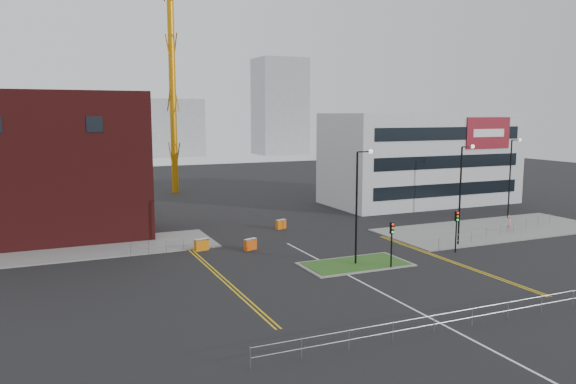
% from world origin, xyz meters
% --- Properties ---
extents(ground, '(200.00, 200.00, 0.00)m').
position_xyz_m(ground, '(0.00, 0.00, 0.00)').
color(ground, black).
rests_on(ground, ground).
extents(pavement_left, '(28.00, 8.00, 0.12)m').
position_xyz_m(pavement_left, '(-20.00, 22.00, 0.06)').
color(pavement_left, slate).
rests_on(pavement_left, ground).
extents(pavement_right, '(24.00, 10.00, 0.12)m').
position_xyz_m(pavement_right, '(22.00, 14.00, 0.06)').
color(pavement_right, slate).
rests_on(pavement_right, ground).
extents(island_kerb, '(8.60, 4.60, 0.08)m').
position_xyz_m(island_kerb, '(2.00, 8.00, 0.04)').
color(island_kerb, slate).
rests_on(island_kerb, ground).
extents(grass_island, '(8.00, 4.00, 0.12)m').
position_xyz_m(grass_island, '(2.00, 8.00, 0.06)').
color(grass_island, '#1D4918').
rests_on(grass_island, ground).
extents(brick_building, '(24.20, 10.07, 14.24)m').
position_xyz_m(brick_building, '(-22.97, 28.00, 6.85)').
color(brick_building, '#4E1313').
rests_on(brick_building, ground).
extents(office_block, '(25.00, 12.20, 12.00)m').
position_xyz_m(office_block, '(26.01, 31.97, 6.00)').
color(office_block, silver).
rests_on(office_block, ground).
extents(tower_crane, '(53.00, 2.77, 37.78)m').
position_xyz_m(tower_crane, '(3.82, 55.19, 26.09)').
color(tower_crane, '#B9750A').
rests_on(tower_crane, ground).
extents(streetlamp_island, '(1.46, 0.36, 9.18)m').
position_xyz_m(streetlamp_island, '(2.22, 8.00, 5.41)').
color(streetlamp_island, black).
rests_on(streetlamp_island, ground).
extents(streetlamp_right_near, '(1.46, 0.36, 9.18)m').
position_xyz_m(streetlamp_right_near, '(14.22, 10.00, 5.41)').
color(streetlamp_right_near, black).
rests_on(streetlamp_right_near, ground).
extents(streetlamp_right_far, '(1.46, 0.36, 9.18)m').
position_xyz_m(streetlamp_right_far, '(28.22, 18.00, 5.41)').
color(streetlamp_right_far, black).
rests_on(streetlamp_right_far, ground).
extents(traffic_light_island, '(0.28, 0.33, 3.65)m').
position_xyz_m(traffic_light_island, '(4.00, 5.98, 2.57)').
color(traffic_light_island, black).
rests_on(traffic_light_island, ground).
extents(traffic_light_right, '(0.28, 0.33, 3.65)m').
position_xyz_m(traffic_light_right, '(12.00, 7.98, 2.57)').
color(traffic_light_right, black).
rests_on(traffic_light_right, ground).
extents(railing_front, '(24.05, 0.05, 1.10)m').
position_xyz_m(railing_front, '(0.00, -6.00, 0.78)').
color(railing_front, gray).
rests_on(railing_front, ground).
extents(railing_left, '(6.05, 0.05, 1.10)m').
position_xyz_m(railing_left, '(-11.00, 18.00, 0.74)').
color(railing_left, gray).
rests_on(railing_left, ground).
extents(railing_right, '(19.05, 5.05, 1.10)m').
position_xyz_m(railing_right, '(20.50, 11.50, 0.78)').
color(railing_right, gray).
rests_on(railing_right, ground).
extents(centre_line, '(0.15, 30.00, 0.01)m').
position_xyz_m(centre_line, '(0.00, 2.00, 0.01)').
color(centre_line, silver).
rests_on(centre_line, ground).
extents(yellow_left_a, '(0.12, 24.00, 0.01)m').
position_xyz_m(yellow_left_a, '(-9.00, 10.00, 0.01)').
color(yellow_left_a, gold).
rests_on(yellow_left_a, ground).
extents(yellow_left_b, '(0.12, 24.00, 0.01)m').
position_xyz_m(yellow_left_b, '(-8.70, 10.00, 0.01)').
color(yellow_left_b, gold).
rests_on(yellow_left_b, ground).
extents(yellow_right_a, '(0.12, 20.00, 0.01)m').
position_xyz_m(yellow_right_a, '(9.50, 6.00, 0.01)').
color(yellow_right_a, gold).
rests_on(yellow_right_a, ground).
extents(yellow_right_b, '(0.12, 20.00, 0.01)m').
position_xyz_m(yellow_right_b, '(9.80, 6.00, 0.01)').
color(yellow_right_b, gold).
rests_on(yellow_right_b, ground).
extents(skyline_b, '(24.00, 12.00, 16.00)m').
position_xyz_m(skyline_b, '(10.00, 130.00, 8.00)').
color(skyline_b, gray).
rests_on(skyline_b, ground).
extents(skyline_c, '(14.00, 12.00, 28.00)m').
position_xyz_m(skyline_c, '(45.00, 125.00, 14.00)').
color(skyline_c, gray).
rests_on(skyline_c, ground).
extents(skyline_d, '(30.00, 12.00, 12.00)m').
position_xyz_m(skyline_d, '(-8.00, 140.00, 6.00)').
color(skyline_d, gray).
rests_on(skyline_d, ground).
extents(pedestrian, '(0.76, 0.67, 1.75)m').
position_xyz_m(pedestrian, '(22.55, 12.36, 0.87)').
color(pedestrian, '#D18A87').
rests_on(pedestrian, ground).
extents(barrier_left, '(1.31, 0.69, 1.05)m').
position_xyz_m(barrier_left, '(-8.00, 17.52, 0.57)').
color(barrier_left, '#D06D0B').
rests_on(barrier_left, ground).
extents(barrier_mid, '(1.27, 0.80, 1.01)m').
position_xyz_m(barrier_mid, '(-4.00, 16.00, 0.55)').
color(barrier_mid, '#D54D0B').
rests_on(barrier_mid, ground).
extents(barrier_right, '(1.24, 0.76, 0.99)m').
position_xyz_m(barrier_right, '(2.05, 23.32, 0.54)').
color(barrier_right, orange).
rests_on(barrier_right, ground).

